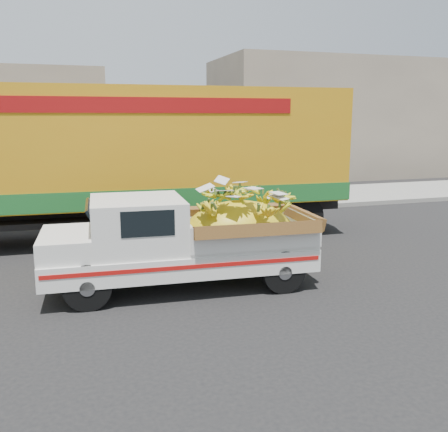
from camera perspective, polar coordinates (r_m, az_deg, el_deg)
name	(u,v)px	position (r m, az deg, el deg)	size (l,w,h in m)	color
ground	(114,298)	(8.96, -12.45, -9.14)	(100.00, 100.00, 0.00)	black
curb	(92,219)	(15.49, -14.88, -0.36)	(60.00, 0.25, 0.15)	gray
sidewalk	(88,208)	(17.55, -15.25, 0.93)	(60.00, 4.00, 0.14)	gray
building_right	(346,119)	(28.29, 13.76, 10.72)	(14.00, 6.00, 6.00)	gray
pickup_truck	(200,238)	(9.16, -2.77, -2.52)	(4.90, 2.03, 1.68)	black
semi_trailer	(114,156)	(12.82, -12.46, 6.67)	(12.03, 3.07, 3.80)	black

